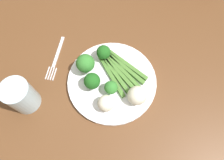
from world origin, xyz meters
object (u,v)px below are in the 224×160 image
Objects in this scene: dining_table at (108,98)px; broccoli_back_right at (111,88)px; broccoli_back at (104,52)px; plate at (112,82)px; asparagus_bundle at (120,71)px; broccoli_left at (92,81)px; cauliflower_mid at (137,95)px; chair at (167,5)px; cauliflower_near_center at (106,103)px; water_glass at (21,96)px; fork at (56,58)px; broccoli_outer_edge at (85,64)px.

dining_table is 22.39× the size of broccoli_back_right.
broccoli_back_right is at bearing 120.72° from broccoli_back.
dining_table is 3.96× the size of plate.
asparagus_bundle is at bearing -110.68° from dining_table.
dining_table is at bearing -157.47° from broccoli_left.
plate is at bearing -19.61° from cauliflower_mid.
broccoli_back reaches higher than asparagus_bundle.
chair is 17.65× the size of cauliflower_near_center.
asparagus_bundle is at bearing 89.68° from chair.
chair is 0.91m from water_glass.
asparagus_bundle is 2.87× the size of broccoli_left.
broccoli_back_right is (-0.01, 0.03, 0.04)m from plate.
cauliflower_mid is (-0.08, -0.00, 0.00)m from broccoli_back_right.
broccoli_back_right is at bearing 67.49° from fork.
cauliflower_near_center is at bearing 92.67° from broccoli_back_right.
dining_table is at bearing -80.10° from asparagus_bundle.
cauliflower_near_center is at bearing 137.17° from broccoli_outer_edge.
cauliflower_near_center is 0.24m from fork.
water_glass is at bearing 31.00° from dining_table.
cauliflower_mid is (-0.14, 0.10, -0.00)m from broccoli_back.
broccoli_outer_edge is 1.42× the size of cauliflower_near_center.
cauliflower_near_center is (-0.10, 0.09, -0.02)m from broccoli_outer_edge.
broccoli_back is 0.17m from fork.
fork is 1.52× the size of water_glass.
broccoli_outer_edge is (0.04, 0.06, 0.01)m from broccoli_back.
chair is at bearing 145.54° from fork.
broccoli_back is (0.05, -0.07, 0.04)m from plate.
broccoli_left is at bearing 1.46° from cauliflower_mid.
cauliflower_mid is 0.33m from water_glass.
cauliflower_mid is (-0.08, -0.05, 0.00)m from cauliflower_near_center.
cauliflower_near_center is 0.45× the size of water_glass.
broccoli_left is at bearing -100.28° from asparagus_bundle.
broccoli_outer_edge is at bearing -42.83° from cauliflower_near_center.
water_glass is at bearing 32.88° from broccoli_left.
asparagus_bundle is 0.10m from cauliflower_mid.
broccoli_left reaches higher than plate.
broccoli_outer_edge reaches higher than broccoli_back_right.
plate is at bearing -145.21° from broccoli_left.
chair is 0.75m from broccoli_back_right.
fork is at bearing -9.78° from cauliflower_mid.
chair reaches higher than broccoli_outer_edge.
water_glass reaches higher than cauliflower_near_center.
broccoli_back_right is (0.08, 0.67, 0.32)m from chair.
broccoli_outer_edge is at bearing 76.87° from fork.
broccoli_back is 0.07m from broccoli_outer_edge.
cauliflower_mid reaches higher than cauliflower_near_center.
chair is at bearing -104.36° from broccoli_back.
broccoli_back is (0.15, 0.57, 0.32)m from chair.
dining_table is at bearing 70.74° from fork.
dining_table is 19.39× the size of cauliflower_mid.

